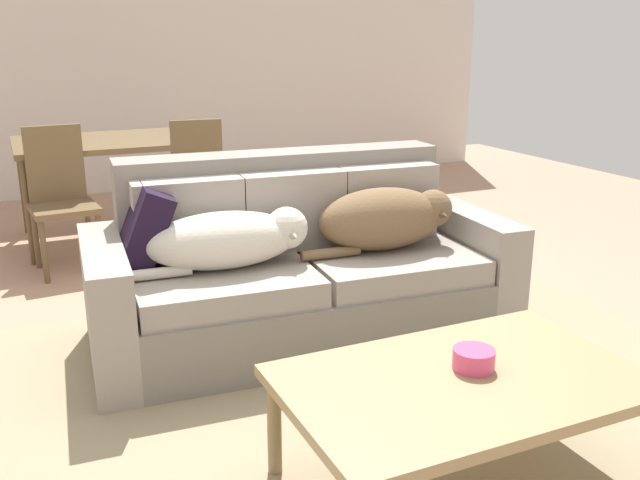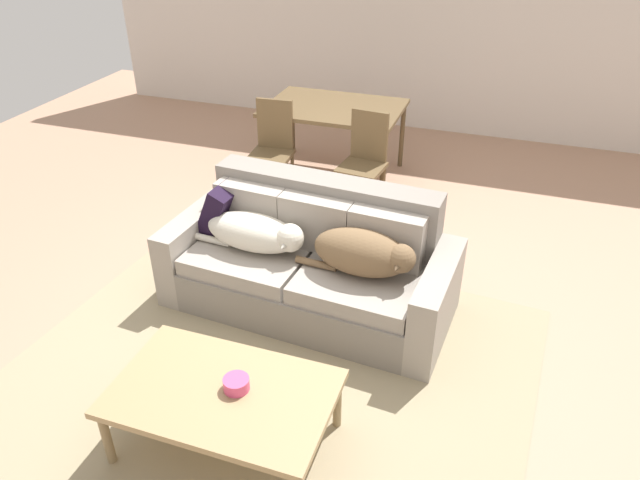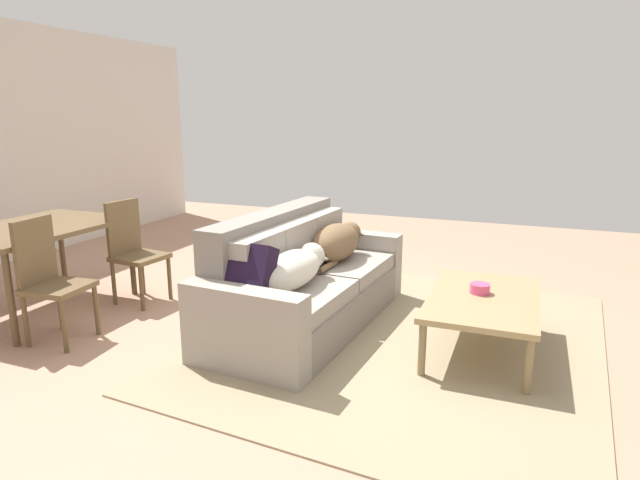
{
  "view_description": "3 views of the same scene",
  "coord_description": "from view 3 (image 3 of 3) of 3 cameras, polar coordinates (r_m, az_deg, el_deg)",
  "views": [
    {
      "loc": [
        -1.15,
        -3.04,
        1.5
      ],
      "look_at": [
        0.21,
        -0.07,
        0.53
      ],
      "focal_mm": 39.15,
      "sensor_mm": 36.0,
      "label": 1
    },
    {
      "loc": [
        1.38,
        -3.35,
        2.76
      ],
      "look_at": [
        0.18,
        0.11,
        0.52
      ],
      "focal_mm": 33.5,
      "sensor_mm": 36.0,
      "label": 2
    },
    {
      "loc": [
        -3.63,
        -1.6,
        1.68
      ],
      "look_at": [
        0.38,
        -0.01,
        0.65
      ],
      "focal_mm": 30.06,
      "sensor_mm": 36.0,
      "label": 3
    }
  ],
  "objects": [
    {
      "name": "dog_on_right_cushion",
      "position": [
        4.59,
        1.78,
        -0.18
      ],
      "size": [
        0.83,
        0.39,
        0.31
      ],
      "rotation": [
        0.0,
        0.0,
        -0.07
      ],
      "color": "brown",
      "rests_on": "couch"
    },
    {
      "name": "dining_chair_near_right",
      "position": [
        5.1,
        -19.27,
        -0.78
      ],
      "size": [
        0.44,
        0.44,
        0.92
      ],
      "rotation": [
        0.0,
        0.0,
        -0.11
      ],
      "color": "brown",
      "rests_on": "ground"
    },
    {
      "name": "area_rug",
      "position": [
        4.2,
        8.79,
        -10.28
      ],
      "size": [
        3.43,
        3.01,
        0.01
      ],
      "primitive_type": "cube",
      "rotation": [
        0.0,
        0.0,
        -0.07
      ],
      "color": "#9C8C6C",
      "rests_on": "ground"
    },
    {
      "name": "throw_pillow_by_left_arm",
      "position": [
        3.65,
        -8.09,
        -3.54
      ],
      "size": [
        0.32,
        0.42,
        0.42
      ],
      "primitive_type": "cube",
      "rotation": [
        0.0,
        0.4,
        -0.08
      ],
      "color": "black",
      "rests_on": "couch"
    },
    {
      "name": "bowl_on_coffee_table",
      "position": [
        4.04,
        16.65,
        -4.97
      ],
      "size": [
        0.14,
        0.14,
        0.07
      ],
      "primitive_type": "cylinder",
      "color": "#EA4C7F",
      "rests_on": "coffee_table"
    },
    {
      "name": "couch",
      "position": [
        4.33,
        -1.93,
        -4.61
      ],
      "size": [
        2.12,
        1.04,
        0.91
      ],
      "rotation": [
        0.0,
        0.0,
        -0.07
      ],
      "color": "gray",
      "rests_on": "ground"
    },
    {
      "name": "coffee_table",
      "position": [
        4.0,
        17.02,
        -6.32
      ],
      "size": [
        1.19,
        0.74,
        0.41
      ],
      "color": "tan",
      "rests_on": "ground"
    },
    {
      "name": "dining_table",
      "position": [
        5.14,
        -28.02,
        0.66
      ],
      "size": [
        1.37,
        0.97,
        0.75
      ],
      "color": "brown",
      "rests_on": "ground"
    },
    {
      "name": "dog_on_left_cushion",
      "position": [
        3.89,
        -2.89,
        -3.05
      ],
      "size": [
        0.9,
        0.38,
        0.27
      ],
      "rotation": [
        0.0,
        0.0,
        -0.07
      ],
      "color": "beige",
      "rests_on": "couch"
    },
    {
      "name": "dining_chair_near_left",
      "position": [
        4.45,
        -26.9,
        -3.43
      ],
      "size": [
        0.43,
        0.43,
        0.93
      ],
      "rotation": [
        0.0,
        0.0,
        0.08
      ],
      "color": "brown",
      "rests_on": "ground"
    },
    {
      "name": "ground_plane",
      "position": [
        4.31,
        -1.97,
        -9.59
      ],
      "size": [
        10.0,
        10.0,
        0.0
      ],
      "primitive_type": "plane",
      "color": "tan"
    }
  ]
}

